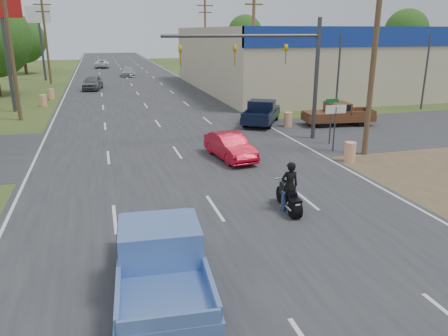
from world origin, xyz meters
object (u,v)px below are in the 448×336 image
object	(u,v)px
brown_pickup	(337,114)
distant_car_silver	(128,72)
distant_car_white	(102,64)
navy_pickup	(262,112)
motorcycle	(289,200)
blue_pickup	(160,257)
red_convertible	(230,147)
rider	(289,188)
distant_car_grey	(93,83)

from	to	relation	value
brown_pickup	distant_car_silver	distance (m)	40.24
distant_car_silver	distant_car_white	xyz separation A→B (m)	(-3.33, 16.14, 0.05)
navy_pickup	motorcycle	bearing A→B (deg)	-75.53
blue_pickup	brown_pickup	size ratio (longest dim) A/B	1.14
red_convertible	distant_car_silver	xyz separation A→B (m)	(-2.07, 44.54, 0.00)
motorcycle	brown_pickup	world-z (taller)	brown_pickup
rider	distant_car_silver	size ratio (longest dim) A/B	0.39
distant_car_grey	distant_car_white	xyz separation A→B (m)	(1.45, 30.45, -0.06)
distant_car_grey	distant_car_silver	world-z (taller)	distant_car_grey
brown_pickup	distant_car_grey	bearing A→B (deg)	40.64
distant_car_grey	distant_car_white	distance (m)	30.49
distant_car_silver	navy_pickup	bearing A→B (deg)	-76.74
distant_car_grey	brown_pickup	bearing A→B (deg)	-46.79
blue_pickup	red_convertible	bearing A→B (deg)	69.29
distant_car_silver	brown_pickup	bearing A→B (deg)	-70.54
rider	brown_pickup	bearing A→B (deg)	-123.07
red_convertible	distant_car_silver	world-z (taller)	distant_car_silver
blue_pickup	distant_car_silver	xyz separation A→B (m)	(2.95, 55.37, -0.27)
red_convertible	distant_car_grey	size ratio (longest dim) A/B	0.88
navy_pickup	brown_pickup	world-z (taller)	navy_pickup
distant_car_silver	motorcycle	bearing A→B (deg)	-84.75
rider	brown_pickup	size ratio (longest dim) A/B	0.36
motorcycle	red_convertible	bearing A→B (deg)	93.28
blue_pickup	motorcycle	bearing A→B (deg)	39.88
motorcycle	distant_car_white	xyz separation A→B (m)	(-5.50, 67.83, 0.23)
blue_pickup	distant_car_white	bearing A→B (deg)	94.46
red_convertible	brown_pickup	distance (m)	11.17
distant_car_white	blue_pickup	bearing A→B (deg)	93.40
rider	navy_pickup	distance (m)	15.69
rider	distant_car_silver	world-z (taller)	rider
motorcycle	blue_pickup	xyz separation A→B (m)	(-5.12, -3.68, 0.44)
red_convertible	distant_car_grey	world-z (taller)	distant_car_grey
red_convertible	rider	world-z (taller)	rider
red_convertible	distant_car_silver	size ratio (longest dim) A/B	0.88
red_convertible	navy_pickup	bearing A→B (deg)	51.41
motorcycle	distant_car_silver	world-z (taller)	distant_car_silver
distant_car_grey	navy_pickup	bearing A→B (deg)	-53.38
red_convertible	distant_car_grey	xyz separation A→B (m)	(-6.85, 30.23, 0.11)
distant_car_white	rider	bearing A→B (deg)	97.74
rider	brown_pickup	xyz separation A→B (m)	(9.33, 13.08, -0.09)
rider	blue_pickup	bearing A→B (deg)	38.54
red_convertible	motorcycle	size ratio (longest dim) A/B	1.87
red_convertible	distant_car_white	distance (m)	60.92
blue_pickup	navy_pickup	bearing A→B (deg)	66.85
motorcycle	distant_car_white	distance (m)	68.06
red_convertible	motorcycle	distance (m)	7.15
rider	distant_car_grey	size ratio (longest dim) A/B	0.40
rider	distant_car_white	size ratio (longest dim) A/B	0.35
distant_car_grey	distant_car_silver	bearing A→B (deg)	80.83
motorcycle	distant_car_white	world-z (taller)	distant_car_white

